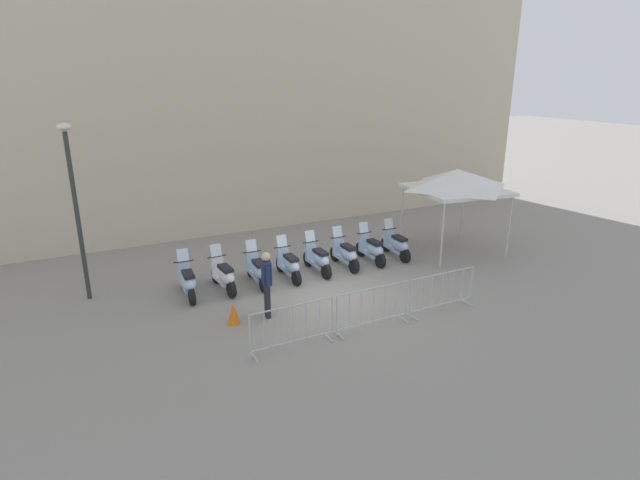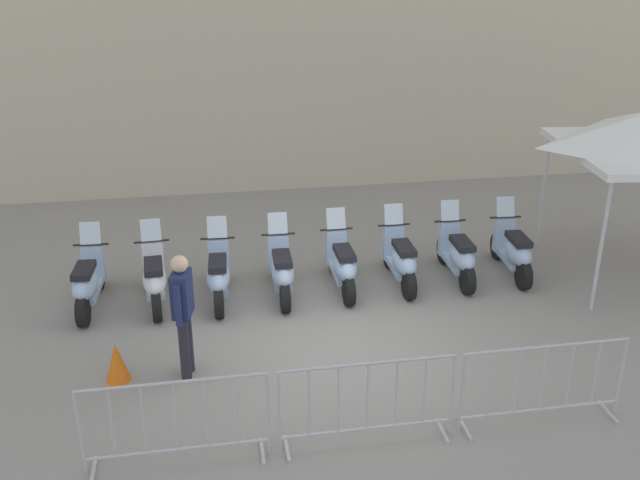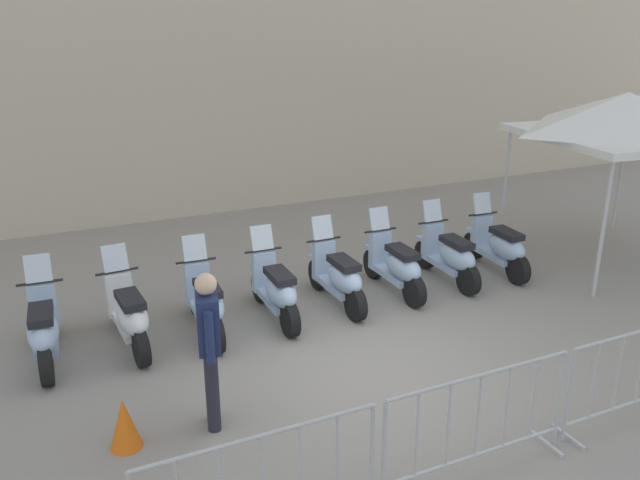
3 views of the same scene
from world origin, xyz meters
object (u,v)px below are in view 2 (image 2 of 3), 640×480
at_px(motorcycle_0, 88,282).
at_px(motorcycle_4, 342,265).
at_px(officer_near_row_end, 183,309).
at_px(motorcycle_3, 282,270).
at_px(motorcycle_7, 513,251).
at_px(barrier_segment_1, 367,404).
at_px(motorcycle_5, 401,260).
at_px(motorcycle_6, 458,255).
at_px(barrier_segment_0, 176,424).
at_px(motorcycle_2, 219,275).
at_px(barrier_segment_2, 543,385).
at_px(traffic_cone, 117,362).
at_px(motorcycle_1, 155,278).

relative_size(motorcycle_0, motorcycle_4, 1.00).
bearing_deg(officer_near_row_end, motorcycle_3, 60.86).
relative_size(motorcycle_4, motorcycle_7, 1.00).
xyz_separation_m(barrier_segment_1, officer_near_row_end, (-2.23, 1.51, 0.46)).
height_order(motorcycle_4, officer_near_row_end, officer_near_row_end).
relative_size(motorcycle_5, motorcycle_6, 1.00).
distance_m(motorcycle_0, barrier_segment_0, 4.16).
height_order(motorcycle_2, barrier_segment_2, motorcycle_2).
bearing_deg(traffic_cone, barrier_segment_2, -12.25).
relative_size(motorcycle_3, motorcycle_5, 1.00).
bearing_deg(motorcycle_4, motorcycle_5, 8.95).
relative_size(motorcycle_4, motorcycle_5, 1.00).
bearing_deg(barrier_segment_2, traffic_cone, 167.75).
bearing_deg(motorcycle_1, motorcycle_7, 7.74).
distance_m(motorcycle_0, motorcycle_6, 6.05).
height_order(motorcycle_4, traffic_cone, motorcycle_4).
xyz_separation_m(motorcycle_6, barrier_segment_0, (-4.12, -4.49, 0.07)).
distance_m(motorcycle_2, motorcycle_7, 5.04).
bearing_deg(officer_near_row_end, motorcycle_0, 132.35).
bearing_deg(motorcycle_5, motorcycle_4, -171.05).
bearing_deg(traffic_cone, motorcycle_6, 28.79).
distance_m(motorcycle_3, motorcycle_5, 2.02).
bearing_deg(motorcycle_6, motorcycle_1, -172.25).
relative_size(motorcycle_5, barrier_segment_2, 0.85).
height_order(motorcycle_6, officer_near_row_end, officer_near_row_end).
distance_m(motorcycle_1, motorcycle_2, 1.00).
relative_size(motorcycle_0, barrier_segment_2, 0.85).
xyz_separation_m(motorcycle_3, barrier_segment_2, (3.09, -3.48, 0.07)).
height_order(barrier_segment_0, barrier_segment_1, same).
bearing_deg(motorcycle_4, traffic_cone, -141.24).
bearing_deg(motorcycle_1, barrier_segment_2, -32.81).
distance_m(barrier_segment_0, barrier_segment_2, 4.25).
bearing_deg(barrier_segment_2, motorcycle_2, 140.67).
bearing_deg(motorcycle_3, motorcycle_1, -174.22).
bearing_deg(motorcycle_7, barrier_segment_2, -102.39).
bearing_deg(barrier_segment_0, motorcycle_5, 54.35).
bearing_deg(motorcycle_3, motorcycle_6, 9.07).
distance_m(motorcycle_5, traffic_cone, 4.94).
xyz_separation_m(motorcycle_1, barrier_segment_2, (5.09, -3.28, 0.07)).
bearing_deg(motorcycle_3, barrier_segment_2, -48.45).
relative_size(motorcycle_0, motorcycle_2, 1.00).
height_order(motorcycle_2, motorcycle_5, same).
bearing_deg(traffic_cone, barrier_segment_1, -24.13).
height_order(motorcycle_1, motorcycle_6, same).
bearing_deg(motorcycle_7, motorcycle_3, -171.28).
bearing_deg(officer_near_row_end, motorcycle_6, 32.67).
height_order(motorcycle_2, officer_near_row_end, officer_near_row_end).
bearing_deg(motorcycle_2, barrier_segment_2, -39.33).
bearing_deg(motorcycle_4, motorcycle_7, 8.24).
relative_size(motorcycle_3, motorcycle_6, 1.00).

